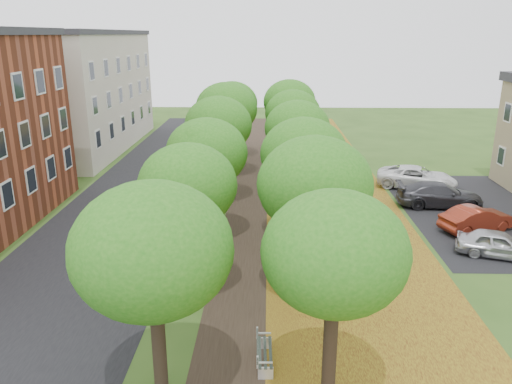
# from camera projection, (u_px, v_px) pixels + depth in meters

# --- Properties ---
(street_asphalt) EXTENTS (8.00, 70.00, 0.01)m
(street_asphalt) POSITION_uv_depth(u_px,v_px,m) (124.00, 215.00, 28.95)
(street_asphalt) COLOR black
(street_asphalt) RESTS_ON ground
(footpath) EXTENTS (3.20, 70.00, 0.01)m
(footpath) POSITION_uv_depth(u_px,v_px,m) (253.00, 216.00, 28.77)
(footpath) COLOR black
(footpath) RESTS_ON ground
(leaf_verge) EXTENTS (7.50, 70.00, 0.01)m
(leaf_verge) POSITION_uv_depth(u_px,v_px,m) (340.00, 217.00, 28.66)
(leaf_verge) COLOR olive
(leaf_verge) RESTS_ON ground
(parking_lot) EXTENTS (9.00, 16.00, 0.01)m
(parking_lot) POSITION_uv_depth(u_px,v_px,m) (482.00, 212.00, 29.41)
(parking_lot) COLOR black
(parking_lot) RESTS_ON ground
(tree_row_west) EXTENTS (4.16, 34.16, 6.23)m
(tree_row_west) POSITION_uv_depth(u_px,v_px,m) (213.00, 140.00, 27.48)
(tree_row_west) COLOR black
(tree_row_west) RESTS_ON ground
(tree_row_east) EXTENTS (4.16, 34.16, 6.23)m
(tree_row_east) POSITION_uv_depth(u_px,v_px,m) (300.00, 141.00, 27.37)
(tree_row_east) COLOR black
(tree_row_east) RESTS_ON ground
(building_cream) EXTENTS (10.30, 20.30, 10.40)m
(building_cream) POSITION_uv_depth(u_px,v_px,m) (70.00, 90.00, 44.75)
(building_cream) COLOR beige
(building_cream) RESTS_ON ground
(bench) EXTENTS (0.55, 1.71, 0.80)m
(bench) POSITION_uv_depth(u_px,v_px,m) (263.00, 352.00, 15.80)
(bench) COLOR #27312B
(bench) RESTS_ON ground
(car_silver) EXTENTS (4.00, 2.64, 1.27)m
(car_silver) POSITION_uv_depth(u_px,v_px,m) (498.00, 244.00, 23.42)
(car_silver) COLOR #BCBBC1
(car_silver) RESTS_ON ground
(car_red) EXTENTS (4.29, 2.81, 1.34)m
(car_red) POSITION_uv_depth(u_px,v_px,m) (477.00, 219.00, 26.48)
(car_red) COLOR maroon
(car_red) RESTS_ON ground
(car_grey) EXTENTS (5.19, 2.37, 1.47)m
(car_grey) POSITION_uv_depth(u_px,v_px,m) (439.00, 195.00, 30.24)
(car_grey) COLOR #2F2F34
(car_grey) RESTS_ON ground
(car_white) EXTENTS (5.75, 3.90, 1.46)m
(car_white) POSITION_uv_depth(u_px,v_px,m) (417.00, 177.00, 33.96)
(car_white) COLOR white
(car_white) RESTS_ON ground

